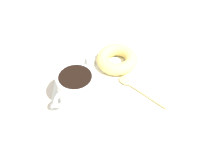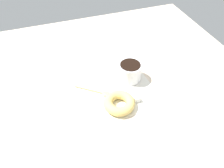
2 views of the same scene
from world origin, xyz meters
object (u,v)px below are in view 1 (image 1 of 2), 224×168
at_px(coffee_cup, 76,86).
at_px(donut, 118,59).
at_px(spoon, 132,86).
at_px(sugar_cube, 91,60).

relative_size(coffee_cup, donut, 0.97).
height_order(spoon, sugar_cube, sugar_cube).
bearing_deg(donut, coffee_cup, 53.51).
distance_m(donut, spoon, 0.09).
relative_size(donut, spoon, 0.88).
relative_size(spoon, sugar_cube, 6.69).
xyz_separation_m(donut, spoon, (-0.04, 0.08, -0.01)).
height_order(donut, spoon, donut).
relative_size(coffee_cup, sugar_cube, 5.68).
distance_m(donut, sugar_cube, 0.07).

